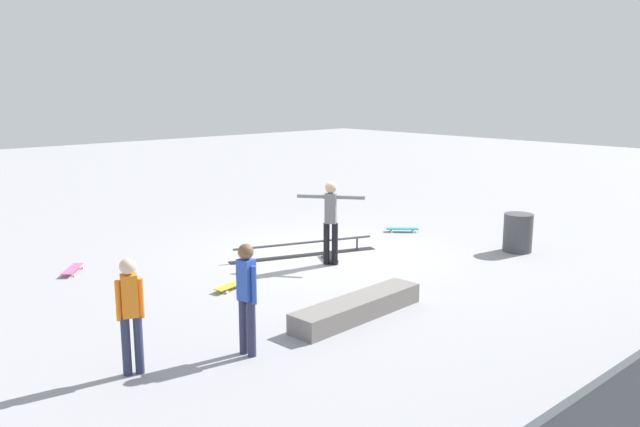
{
  "coord_description": "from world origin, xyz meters",
  "views": [
    {
      "loc": [
        9.35,
        9.85,
        3.61
      ],
      "look_at": [
        0.46,
        0.15,
        1.0
      ],
      "focal_mm": 36.31,
      "sensor_mm": 36.0,
      "label": 1
    }
  ],
  "objects_px": {
    "bystander_orange_shirt": "(130,310)",
    "trash_bin": "(518,233)",
    "skater_main": "(331,217)",
    "bystander_blue_shirt": "(247,293)",
    "loose_skateboard_pink": "(72,269)",
    "loose_skateboard_yellow": "(233,285)",
    "grind_rail": "(304,250)",
    "skateboard_main": "(329,257)",
    "skate_ledge": "(358,308)",
    "loose_skateboard_teal": "(402,229)"
  },
  "relations": [
    {
      "from": "loose_skateboard_teal",
      "to": "loose_skateboard_pink",
      "type": "xyz_separation_m",
      "value": [
        7.54,
        -2.03,
        0.0
      ]
    },
    {
      "from": "loose_skateboard_yellow",
      "to": "skater_main",
      "type": "bearing_deg",
      "value": 167.05
    },
    {
      "from": "loose_skateboard_yellow",
      "to": "grind_rail",
      "type": "bearing_deg",
      "value": -173.22
    },
    {
      "from": "skateboard_main",
      "to": "trash_bin",
      "type": "xyz_separation_m",
      "value": [
        -3.59,
        2.26,
        0.35
      ]
    },
    {
      "from": "skateboard_main",
      "to": "bystander_orange_shirt",
      "type": "distance_m",
      "value": 6.08
    },
    {
      "from": "grind_rail",
      "to": "trash_bin",
      "type": "xyz_separation_m",
      "value": [
        -3.72,
        2.91,
        0.29
      ]
    },
    {
      "from": "loose_skateboard_pink",
      "to": "trash_bin",
      "type": "relative_size",
      "value": 0.88
    },
    {
      "from": "bystander_blue_shirt",
      "to": "loose_skateboard_yellow",
      "type": "distance_m",
      "value": 3.08
    },
    {
      "from": "loose_skateboard_yellow",
      "to": "loose_skateboard_pink",
      "type": "bearing_deg",
      "value": -72.58
    },
    {
      "from": "grind_rail",
      "to": "bystander_orange_shirt",
      "type": "height_order",
      "value": "bystander_orange_shirt"
    },
    {
      "from": "skate_ledge",
      "to": "loose_skateboard_yellow",
      "type": "bearing_deg",
      "value": -76.36
    },
    {
      "from": "bystander_orange_shirt",
      "to": "skater_main",
      "type": "bearing_deg",
      "value": 42.98
    },
    {
      "from": "loose_skateboard_teal",
      "to": "loose_skateboard_pink",
      "type": "height_order",
      "value": "same"
    },
    {
      "from": "skate_ledge",
      "to": "loose_skateboard_teal",
      "type": "height_order",
      "value": "skate_ledge"
    },
    {
      "from": "skate_ledge",
      "to": "loose_skateboard_pink",
      "type": "xyz_separation_m",
      "value": [
        2.34,
        -5.52,
        -0.09
      ]
    },
    {
      "from": "grind_rail",
      "to": "loose_skateboard_yellow",
      "type": "height_order",
      "value": "grind_rail"
    },
    {
      "from": "trash_bin",
      "to": "skate_ledge",
      "type": "bearing_deg",
      "value": 5.28
    },
    {
      "from": "loose_skateboard_pink",
      "to": "loose_skateboard_teal",
      "type": "bearing_deg",
      "value": 114.24
    },
    {
      "from": "skater_main",
      "to": "loose_skateboard_teal",
      "type": "relative_size",
      "value": 2.43
    },
    {
      "from": "skateboard_main",
      "to": "skater_main",
      "type": "bearing_deg",
      "value": -8.74
    },
    {
      "from": "bystander_orange_shirt",
      "to": "loose_skateboard_pink",
      "type": "height_order",
      "value": "bystander_orange_shirt"
    },
    {
      "from": "bystander_orange_shirt",
      "to": "trash_bin",
      "type": "relative_size",
      "value": 1.81
    },
    {
      "from": "grind_rail",
      "to": "loose_skateboard_teal",
      "type": "distance_m",
      "value": 3.33
    },
    {
      "from": "loose_skateboard_pink",
      "to": "trash_bin",
      "type": "bearing_deg",
      "value": 97.05
    },
    {
      "from": "loose_skateboard_yellow",
      "to": "loose_skateboard_teal",
      "type": "height_order",
      "value": "same"
    },
    {
      "from": "bystander_blue_shirt",
      "to": "loose_skateboard_teal",
      "type": "bearing_deg",
      "value": 105.64
    },
    {
      "from": "skateboard_main",
      "to": "loose_skateboard_teal",
      "type": "distance_m",
      "value": 3.28
    },
    {
      "from": "grind_rail",
      "to": "loose_skateboard_yellow",
      "type": "relative_size",
      "value": 3.88
    },
    {
      "from": "loose_skateboard_yellow",
      "to": "skate_ledge",
      "type": "bearing_deg",
      "value": 90.98
    },
    {
      "from": "grind_rail",
      "to": "bystander_orange_shirt",
      "type": "bearing_deg",
      "value": 48.11
    },
    {
      "from": "loose_skateboard_teal",
      "to": "trash_bin",
      "type": "xyz_separation_m",
      "value": [
        -0.4,
        2.98,
        0.35
      ]
    },
    {
      "from": "skate_ledge",
      "to": "bystander_orange_shirt",
      "type": "xyz_separation_m",
      "value": [
        3.58,
        -0.49,
        0.7
      ]
    },
    {
      "from": "bystander_blue_shirt",
      "to": "loose_skateboard_yellow",
      "type": "xyz_separation_m",
      "value": [
        -1.53,
        -2.55,
        -0.81
      ]
    },
    {
      "from": "skateboard_main",
      "to": "bystander_orange_shirt",
      "type": "relative_size",
      "value": 0.52
    },
    {
      "from": "skate_ledge",
      "to": "loose_skateboard_teal",
      "type": "distance_m",
      "value": 6.27
    },
    {
      "from": "skateboard_main",
      "to": "loose_skateboard_yellow",
      "type": "bearing_deg",
      "value": -55.57
    },
    {
      "from": "skater_main",
      "to": "trash_bin",
      "type": "bearing_deg",
      "value": -155.16
    },
    {
      "from": "bystander_orange_shirt",
      "to": "grind_rail",
      "type": "bearing_deg",
      "value": 50.51
    },
    {
      "from": "skateboard_main",
      "to": "bystander_blue_shirt",
      "type": "bearing_deg",
      "value": -26.76
    },
    {
      "from": "skater_main",
      "to": "bystander_orange_shirt",
      "type": "xyz_separation_m",
      "value": [
        5.39,
        2.05,
        -0.14
      ]
    },
    {
      "from": "grind_rail",
      "to": "bystander_orange_shirt",
      "type": "xyz_separation_m",
      "value": [
        5.45,
        2.94,
        0.73
      ]
    },
    {
      "from": "bystander_orange_shirt",
      "to": "trash_bin",
      "type": "height_order",
      "value": "bystander_orange_shirt"
    },
    {
      "from": "grind_rail",
      "to": "skateboard_main",
      "type": "bearing_deg",
      "value": 120.91
    },
    {
      "from": "skater_main",
      "to": "bystander_orange_shirt",
      "type": "height_order",
      "value": "skater_main"
    },
    {
      "from": "skate_ledge",
      "to": "trash_bin",
      "type": "distance_m",
      "value": 5.63
    },
    {
      "from": "loose_skateboard_teal",
      "to": "loose_skateboard_pink",
      "type": "distance_m",
      "value": 7.81
    },
    {
      "from": "grind_rail",
      "to": "trash_bin",
      "type": "height_order",
      "value": "trash_bin"
    },
    {
      "from": "bystander_orange_shirt",
      "to": "trash_bin",
      "type": "distance_m",
      "value": 9.18
    },
    {
      "from": "bystander_orange_shirt",
      "to": "trash_bin",
      "type": "bearing_deg",
      "value": 22.37
    },
    {
      "from": "skater_main",
      "to": "bystander_blue_shirt",
      "type": "height_order",
      "value": "skater_main"
    }
  ]
}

